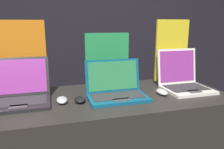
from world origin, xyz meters
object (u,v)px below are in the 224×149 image
object	(u,v)px
mouse_front	(62,100)
promo_stand_front	(22,59)
laptop_front	(21,92)
laptop_back	(183,80)
promo_stand_middle	(107,63)
promo_stand_back	(171,53)
laptop_middle	(116,89)
mouse_back	(162,92)
mouse_middle	(80,100)

from	to	relation	value
mouse_front	promo_stand_front	world-z (taller)	promo_stand_front
laptop_front	laptop_back	world-z (taller)	laptop_back
laptop_front	promo_stand_front	world-z (taller)	promo_stand_front
promo_stand_middle	promo_stand_back	size ratio (longest dim) A/B	0.81
laptop_front	mouse_front	world-z (taller)	laptop_front
promo_stand_front	promo_stand_middle	bearing A→B (deg)	-5.30
laptop_middle	mouse_back	bearing A→B (deg)	-5.42
laptop_middle	mouse_middle	distance (m)	0.25
promo_stand_front	mouse_back	bearing A→B (deg)	-18.73
laptop_back	promo_stand_back	size ratio (longest dim) A/B	0.64
laptop_back	mouse_back	size ratio (longest dim) A/B	2.74
mouse_front	laptop_middle	distance (m)	0.36
mouse_middle	promo_stand_back	distance (m)	0.86
mouse_front	mouse_middle	size ratio (longest dim) A/B	1.15
mouse_front	promo_stand_back	size ratio (longest dim) A/B	0.23
laptop_middle	promo_stand_front	bearing A→B (deg)	154.77
mouse_middle	promo_stand_middle	distance (m)	0.40
laptop_front	mouse_back	xyz separation A→B (m)	(0.92, -0.11, -0.04)
promo_stand_middle	laptop_front	bearing A→B (deg)	-166.36
promo_stand_middle	laptop_back	world-z (taller)	promo_stand_middle
mouse_front	promo_stand_middle	xyz separation A→B (m)	(0.35, 0.23, 0.18)
mouse_front	laptop_back	bearing A→B (deg)	3.62
laptop_middle	promo_stand_middle	size ratio (longest dim) A/B	0.92
laptop_back	promo_stand_back	bearing A→B (deg)	90.00
promo_stand_front	laptop_back	world-z (taller)	promo_stand_front
mouse_back	promo_stand_front	bearing A→B (deg)	161.27
mouse_front	promo_stand_front	size ratio (longest dim) A/B	0.23
mouse_middle	laptop_front	bearing A→B (deg)	162.46
promo_stand_back	promo_stand_middle	bearing A→B (deg)	-178.66
laptop_front	promo_stand_middle	world-z (taller)	promo_stand_middle
laptop_back	promo_stand_back	distance (m)	0.26
laptop_front	promo_stand_back	xyz separation A→B (m)	(1.14, 0.16, 0.19)
promo_stand_front	mouse_middle	xyz separation A→B (m)	(0.35, -0.31, -0.23)
promo_stand_front	laptop_back	bearing A→B (deg)	-11.45
promo_stand_front	mouse_back	world-z (taller)	promo_stand_front
promo_stand_front	mouse_back	xyz separation A→B (m)	(0.92, -0.31, -0.22)
mouse_back	promo_stand_back	xyz separation A→B (m)	(0.22, 0.27, 0.23)
promo_stand_back	laptop_middle	bearing A→B (deg)	-156.24
laptop_middle	promo_stand_back	world-z (taller)	promo_stand_back
mouse_middle	promo_stand_back	bearing A→B (deg)	18.88
laptop_front	laptop_middle	bearing A→B (deg)	-7.73
mouse_front	promo_stand_middle	world-z (taller)	promo_stand_middle
mouse_front	mouse_back	size ratio (longest dim) A/B	0.98
laptop_middle	laptop_back	distance (m)	0.54
laptop_front	mouse_back	bearing A→B (deg)	-6.92
laptop_front	promo_stand_middle	bearing A→B (deg)	13.64
laptop_middle	mouse_middle	xyz separation A→B (m)	(-0.24, -0.03, -0.04)
laptop_front	promo_stand_back	world-z (taller)	promo_stand_back
laptop_back	mouse_middle	bearing A→B (deg)	-174.11
laptop_middle	promo_stand_back	size ratio (longest dim) A/B	0.74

